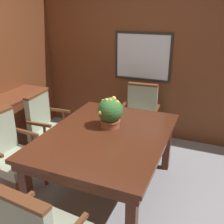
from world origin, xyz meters
TOP-DOWN VIEW (x-y plane):
  - ground_plane at (0.00, 0.00)m, footprint 14.00×14.00m
  - wall_back at (0.00, 1.83)m, footprint 7.20×0.08m
  - dining_table at (0.17, 0.12)m, footprint 1.31×1.70m
  - chair_left_far at (-0.92, 0.50)m, footprint 0.55×0.58m
  - chair_left_near at (-0.92, -0.26)m, footprint 0.56×0.59m
  - chair_head_far at (0.18, 1.38)m, footprint 0.58×0.56m
  - potted_plant at (0.13, 0.29)m, footprint 0.30×0.29m
  - sideboard_cabinet at (-1.47, 0.55)m, footprint 0.49×0.99m

SIDE VIEW (x-z plane):
  - ground_plane at x=0.00m, z-range 0.00..0.00m
  - sideboard_cabinet at x=-1.47m, z-range 0.00..0.88m
  - chair_left_far at x=-0.92m, z-range 0.03..1.00m
  - chair_left_near at x=-0.92m, z-range 0.03..1.00m
  - chair_head_far at x=0.18m, z-range 0.03..1.00m
  - dining_table at x=0.17m, z-range 0.29..1.07m
  - potted_plant at x=0.13m, z-range 0.78..1.14m
  - wall_back at x=0.00m, z-range 0.00..2.45m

